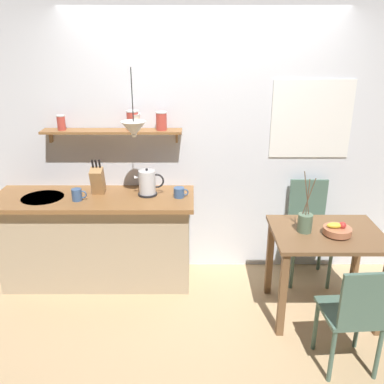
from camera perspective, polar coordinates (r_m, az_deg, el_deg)
The scene contains 14 objects.
ground_plane at distance 3.98m, azimuth 1.49°, elevation -14.21°, with size 14.00×14.00×0.00m, color tan.
back_wall at distance 4.03m, azimuth 4.37°, elevation 7.38°, with size 6.80×0.11×2.70m.
kitchen_counter at distance 4.12m, azimuth -12.71°, elevation -6.18°, with size 1.83×0.63×0.89m.
wall_shelf at distance 3.88m, azimuth -9.48°, elevation 8.80°, with size 1.27×0.20×0.31m.
dining_table at distance 3.65m, azimuth 17.69°, elevation -7.16°, with size 0.89×0.68×0.77m.
dining_chair_near at distance 3.18m, azimuth 21.25°, elevation -15.05°, with size 0.41×0.41×0.87m.
dining_chair_far at distance 4.22m, azimuth 15.43°, elevation -4.49°, with size 0.42×0.41×0.97m.
fruit_bowl at distance 3.54m, azimuth 19.10°, elevation -4.89°, with size 0.22×0.22×0.11m.
twig_vase at distance 3.51m, azimuth 15.08°, elevation -3.98°, with size 0.12×0.12×0.51m.
electric_kettle at distance 3.84m, azimuth -6.05°, elevation 1.22°, with size 0.27×0.18×0.26m.
knife_block at distance 3.93m, azimuth -12.70°, elevation 1.56°, with size 0.11×0.18×0.33m.
coffee_mug_by_sink at distance 3.85m, azimuth -15.32°, elevation -0.35°, with size 0.13×0.09×0.11m.
coffee_mug_spare at distance 3.79m, azimuth -1.74°, elevation -0.06°, with size 0.14×0.10×0.09m.
pendant_lamp at distance 3.52m, azimuth -7.92°, elevation 8.45°, with size 0.21×0.21×0.56m.
Camera 1 is at (-0.10, -3.25, 2.29)m, focal length 39.30 mm.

